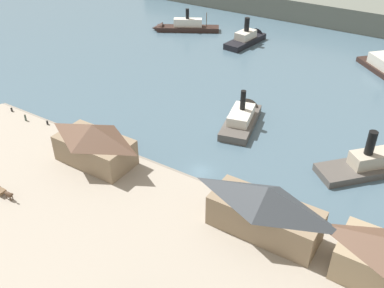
{
  "coord_description": "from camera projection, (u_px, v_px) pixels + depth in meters",
  "views": [
    {
      "loc": [
        35.11,
        -58.21,
        51.4
      ],
      "look_at": [
        -5.02,
        4.85,
        2.0
      ],
      "focal_mm": 40.32,
      "sensor_mm": 36.0,
      "label": 1
    }
  ],
  "objects": [
    {
      "name": "ferry_moored_west",
      "position": [
        249.0,
        38.0,
        144.11
      ],
      "size": [
        7.68,
        19.38,
        10.32
      ],
      "color": "black",
      "rests_on": "ground"
    },
    {
      "name": "seawall_edge",
      "position": [
        190.0,
        179.0,
        82.22
      ],
      "size": [
        110.0,
        0.8,
        1.0
      ],
      "primitive_type": "cube",
      "color": "gray",
      "rests_on": "ground"
    },
    {
      "name": "mooring_post_center_east",
      "position": [
        12.0,
        110.0,
        102.66
      ],
      "size": [
        0.44,
        0.44,
        0.9
      ],
      "primitive_type": "cylinder",
      "color": "black",
      "rests_on": "quay_promenade"
    },
    {
      "name": "quay_promenade",
      "position": [
        129.0,
        238.0,
        69.22
      ],
      "size": [
        110.0,
        36.0,
        1.2
      ],
      "primitive_type": "cube",
      "color": "#9E9384",
      "rests_on": "ground"
    },
    {
      "name": "ferry_shed_west_terminal",
      "position": [
        266.0,
        210.0,
        67.2
      ],
      "size": [
        17.94,
        7.4,
        9.04
      ],
      "color": "#847056",
      "rests_on": "quay_promenade"
    },
    {
      "name": "ferry_approaching_east",
      "position": [
        181.0,
        27.0,
        154.21
      ],
      "size": [
        23.12,
        15.86,
        9.18
      ],
      "color": "black",
      "rests_on": "ground"
    },
    {
      "name": "ground_plane",
      "position": [
        200.0,
        171.0,
        85.03
      ],
      "size": [
        320.0,
        320.0,
        0.0
      ],
      "primitive_type": "plane",
      "color": "#476070"
    },
    {
      "name": "horse_cart",
      "position": [
        3.0,
        192.0,
        76.43
      ],
      "size": [
        5.44,
        1.35,
        1.87
      ],
      "color": "brown",
      "rests_on": "quay_promenade"
    },
    {
      "name": "ferry_outer_harbor",
      "position": [
        383.0,
        163.0,
        85.07
      ],
      "size": [
        19.94,
        20.9,
        11.37
      ],
      "color": "#514C47",
      "rests_on": "ground"
    },
    {
      "name": "ferry_moored_east",
      "position": [
        243.0,
        116.0,
        100.49
      ],
      "size": [
        9.96,
        18.74,
        10.54
      ],
      "color": "#514C47",
      "rests_on": "ground"
    },
    {
      "name": "mooring_post_center_west",
      "position": [
        47.0,
        123.0,
        97.56
      ],
      "size": [
        0.44,
        0.44,
        0.9
      ],
      "primitive_type": "cylinder",
      "color": "black",
      "rests_on": "quay_promenade"
    },
    {
      "name": "ferry_shed_east_terminal",
      "position": [
        94.0,
        143.0,
        83.46
      ],
      "size": [
        15.4,
        8.39,
        8.45
      ],
      "color": "#847056",
      "rests_on": "quay_promenade"
    },
    {
      "name": "far_headland",
      "position": [
        355.0,
        12.0,
        160.25
      ],
      "size": [
        180.0,
        24.0,
        8.0
      ],
      "primitive_type": "cube",
      "color": "#60665B",
      "rests_on": "ground"
    },
    {
      "name": "pedestrian_at_waters_edge",
      "position": [
        25.0,
        118.0,
        98.84
      ],
      "size": [
        0.42,
        0.42,
        1.69
      ],
      "color": "#3D4C42",
      "rests_on": "quay_promenade"
    }
  ]
}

